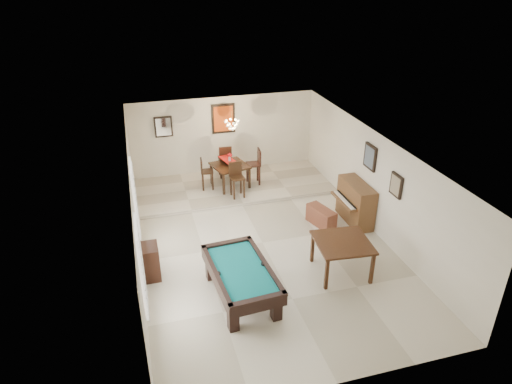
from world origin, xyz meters
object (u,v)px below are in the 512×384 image
pool_table (241,283)px  piano_bench (321,217)px  apothecary_chest (151,262)px  chandelier (232,121)px  square_table (341,257)px  dining_table (230,174)px  dining_chair_east (253,167)px  dining_chair_west (207,174)px  flower_vase (230,157)px  dining_chair_north (225,161)px  dining_chair_south (237,180)px  upright_piano (351,203)px

pool_table → piano_bench: pool_table is taller
apothecary_chest → chandelier: size_ratio=1.35×
square_table → dining_table: dining_table is taller
dining_table → dining_chair_east: size_ratio=0.89×
piano_bench → dining_chair_west: 3.82m
square_table → chandelier: bearing=105.8°
dining_table → dining_chair_east: bearing=-1.9°
flower_vase → dining_chair_west: (-0.71, 0.01, -0.47)m
pool_table → dining_table: 5.18m
dining_chair_east → dining_table: bearing=-86.6°
square_table → piano_bench: bearing=79.2°
piano_bench → chandelier: (-1.77, 2.78, 1.95)m
apothecary_chest → dining_table: (2.68, 3.87, 0.13)m
pool_table → dining_chair_west: size_ratio=2.19×
square_table → dining_chair_north: dining_chair_north is taller
square_table → dining_chair_south: bearing=109.2°
pool_table → flower_vase: flower_vase is taller
apothecary_chest → pool_table: bearing=-34.9°
pool_table → apothecary_chest: apothecary_chest is taller
square_table → dining_chair_east: size_ratio=1.06×
flower_vase → dining_chair_west: flower_vase is taller
dining_table → dining_chair_east: (0.73, -0.02, 0.15)m
dining_chair_east → upright_piano: bearing=40.2°
pool_table → dining_table: (0.92, 5.09, 0.18)m
pool_table → square_table: 2.40m
upright_piano → dining_chair_south: bearing=142.1°
flower_vase → dining_chair_east: (0.73, -0.02, -0.40)m
pool_table → dining_chair_east: (1.65, 5.07, 0.33)m
dining_chair_south → flower_vase: bearing=89.0°
chandelier → dining_chair_south: bearing=-93.9°
upright_piano → dining_chair_south: 3.36m
dining_chair_north → dining_chair_east: size_ratio=0.96×
upright_piano → dining_chair_west: upright_piano is taller
square_table → upright_piano: (1.23, 2.02, 0.16)m
piano_bench → dining_table: dining_table is taller
piano_bench → dining_chair_north: bearing=117.9°
piano_bench → dining_chair_north: (-1.87, 3.53, 0.41)m
piano_bench → chandelier: chandelier is taller
dining_chair_south → dining_chair_north: (-0.05, 1.51, 0.01)m
square_table → piano_bench: size_ratio=1.32×
dining_chair_west → chandelier: size_ratio=1.63×
dining_chair_south → upright_piano: bearing=-42.4°
piano_bench → flower_vase: (-1.87, 2.78, 0.83)m
chandelier → flower_vase: bearing=176.8°
dining_chair_north → chandelier: size_ratio=1.80×
square_table → apothecary_chest: bearing=166.7°
dining_chair_south → dining_chair_east: size_ratio=0.93×
piano_bench → apothecary_chest: size_ratio=1.11×
apothecary_chest → dining_chair_south: size_ratio=0.77×
dining_table → apothecary_chest: bearing=-124.7°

